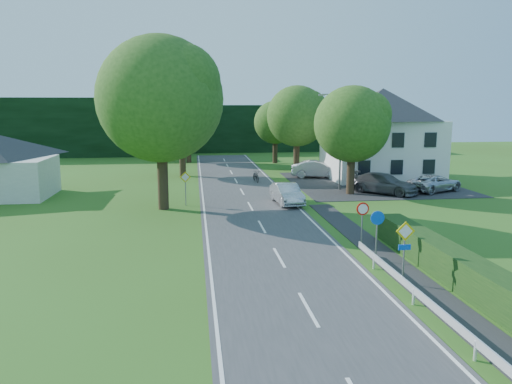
{
  "coord_description": "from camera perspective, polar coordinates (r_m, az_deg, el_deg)",
  "views": [
    {
      "loc": [
        -3.85,
        -10.1,
        7.09
      ],
      "look_at": [
        -0.38,
        17.75,
        2.15
      ],
      "focal_mm": 35.0,
      "sensor_mm": 36.0,
      "label": 1
    }
  ],
  "objects": [
    {
      "name": "tree_right_back",
      "position": [
        60.99,
        2.21,
        6.85
      ],
      "size": [
        6.2,
        6.2,
        7.56
      ],
      "primitive_type": null,
      "color": "#274D17",
      "rests_on": "ground"
    },
    {
      "name": "parked_car_silver_b",
      "position": [
        43.54,
        19.75,
        0.98
      ],
      "size": [
        5.46,
        4.18,
        1.38
      ],
      "primitive_type": "imported",
      "rotation": [
        0.0,
        0.0,
        2.01
      ],
      "color": "silver",
      "rests_on": "parking_pad"
    },
    {
      "name": "streetlight",
      "position": [
        41.91,
        9.48,
        6.25
      ],
      "size": [
        2.03,
        0.18,
        8.0
      ],
      "color": "slate",
      "rests_on": "ground"
    },
    {
      "name": "sign_priority_left",
      "position": [
        35.49,
        -8.07,
        1.17
      ],
      "size": [
        0.78,
        0.09,
        2.44
      ],
      "color": "slate",
      "rests_on": "ground"
    },
    {
      "name": "tree_main",
      "position": [
        34.19,
        -10.8,
        7.67
      ],
      "size": [
        9.4,
        9.4,
        11.64
      ],
      "primitive_type": null,
      "color": "#274D17",
      "rests_on": "ground"
    },
    {
      "name": "sign_roundabout",
      "position": [
        23.24,
        13.67,
        -3.79
      ],
      "size": [
        0.64,
        0.08,
        2.37
      ],
      "color": "slate",
      "rests_on": "ground"
    },
    {
      "name": "parking_pad",
      "position": [
        46.46,
        12.93,
        0.97
      ],
      "size": [
        14.0,
        16.0,
        0.04
      ],
      "primitive_type": "cube",
      "color": "#252528",
      "rests_on": "ground"
    },
    {
      "name": "line_edge_left",
      "position": [
        30.92,
        -5.82,
        -3.25
      ],
      "size": [
        0.12,
        80.0,
        0.01
      ],
      "primitive_type": "cube",
      "color": "white",
      "rests_on": "road"
    },
    {
      "name": "house_white",
      "position": [
        49.51,
        14.14,
        6.57
      ],
      "size": [
        10.6,
        8.4,
        8.6
      ],
      "color": "white",
      "rests_on": "ground"
    },
    {
      "name": "motorcycle",
      "position": [
        46.1,
        0.01,
        1.86
      ],
      "size": [
        0.93,
        2.13,
        1.08
      ],
      "primitive_type": "imported",
      "rotation": [
        0.0,
        0.0,
        0.1
      ],
      "color": "black",
      "rests_on": "road"
    },
    {
      "name": "line_centre",
      "position": [
        31.15,
        0.18,
        -3.1
      ],
      "size": [
        0.12,
        80.0,
        0.01
      ],
      "primitive_type": null,
      "color": "white",
      "rests_on": "road"
    },
    {
      "name": "parked_car_grey",
      "position": [
        41.29,
        14.34,
        0.96
      ],
      "size": [
        5.59,
        5.43,
        1.61
      ],
      "primitive_type": "imported",
      "rotation": [
        0.0,
        0.0,
        0.82
      ],
      "color": "#545459",
      "rests_on": "parking_pad"
    },
    {
      "name": "tree_right_far",
      "position": [
        53.28,
        4.69,
        7.2
      ],
      "size": [
        7.4,
        7.4,
        9.09
      ],
      "primitive_type": null,
      "color": "#274D17",
      "rests_on": "ground"
    },
    {
      "name": "tree_left_back",
      "position": [
        62.18,
        -7.76,
        7.07
      ],
      "size": [
        6.6,
        6.6,
        8.07
      ],
      "primitive_type": null,
      "color": "#274D17",
      "rests_on": "ground"
    },
    {
      "name": "tree_right_mid",
      "position": [
        40.15,
        10.88,
        5.8
      ],
      "size": [
        7.0,
        7.0,
        8.58
      ],
      "primitive_type": null,
      "color": "#274D17",
      "rests_on": "ground"
    },
    {
      "name": "footpath",
      "position": [
        16.55,
        27.13,
        -16.48
      ],
      "size": [
        1.5,
        44.0,
        0.04
      ],
      "primitive_type": "cube",
      "color": "#252528",
      "rests_on": "ground"
    },
    {
      "name": "parked_car_silver_a",
      "position": [
        48.97,
        7.01,
        2.6
      ],
      "size": [
        5.29,
        2.76,
        1.66
      ],
      "primitive_type": "imported",
      "rotation": [
        0.0,
        0.0,
        1.36
      ],
      "color": "#B1B0B5",
      "rests_on": "parking_pad"
    },
    {
      "name": "line_edge_right",
      "position": [
        31.72,
        6.02,
        -2.92
      ],
      "size": [
        0.12,
        80.0,
        0.01
      ],
      "primitive_type": "cube",
      "color": "white",
      "rests_on": "road"
    },
    {
      "name": "tree_left_far",
      "position": [
        50.19,
        -8.47,
        6.67
      ],
      "size": [
        7.0,
        7.0,
        8.58
      ],
      "primitive_type": null,
      "color": "#274D17",
      "rests_on": "ground"
    },
    {
      "name": "treeline_left",
      "position": [
        76.1,
        -25.79,
        6.66
      ],
      "size": [
        44.0,
        6.0,
        8.0
      ],
      "primitive_type": "cube",
      "color": "black",
      "rests_on": "ground"
    },
    {
      "name": "sign_priority_right",
      "position": [
        20.52,
        16.64,
        -5.4
      ],
      "size": [
        0.78,
        0.09,
        2.59
      ],
      "color": "slate",
      "rests_on": "ground"
    },
    {
      "name": "treeline_right",
      "position": [
        77.1,
        1.76,
        7.3
      ],
      "size": [
        30.0,
        5.0,
        7.0
      ],
      "primitive_type": "cube",
      "color": "black",
      "rests_on": "ground"
    },
    {
      "name": "road",
      "position": [
        31.15,
        0.18,
        -3.14
      ],
      "size": [
        7.0,
        80.0,
        0.04
      ],
      "primitive_type": "cube",
      "color": "#3A3A3D",
      "rests_on": "ground"
    },
    {
      "name": "sign_speed_limit",
      "position": [
        25.04,
        12.08,
        -2.52
      ],
      "size": [
        0.64,
        0.11,
        2.37
      ],
      "color": "slate",
      "rests_on": "ground"
    },
    {
      "name": "parasol",
      "position": [
        48.29,
        13.14,
        2.42
      ],
      "size": [
        2.21,
        2.25,
        1.83
      ],
      "primitive_type": "imported",
      "rotation": [
        0.0,
        0.0,
        0.11
      ],
      "color": "#D34110",
      "rests_on": "parking_pad"
    },
    {
      "name": "moving_car",
      "position": [
        35.83,
        3.54,
        -0.2
      ],
      "size": [
        1.92,
        4.57,
        1.47
      ],
      "primitive_type": "imported",
      "rotation": [
        0.0,
        0.0,
        0.08
      ],
      "color": "silver",
      "rests_on": "road"
    }
  ]
}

